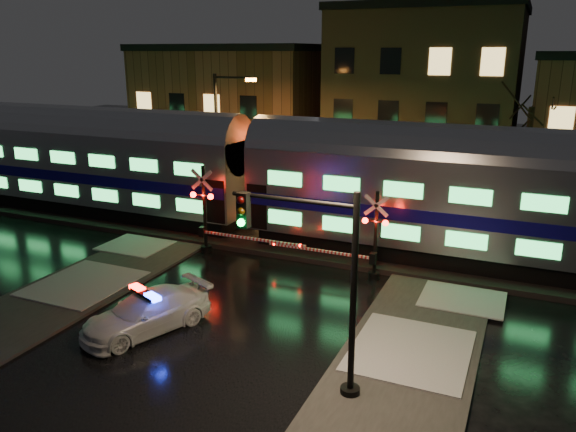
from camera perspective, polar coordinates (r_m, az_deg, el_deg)
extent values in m
plane|color=black|center=(22.64, -2.48, -7.00)|extent=(120.00, 120.00, 0.00)
cube|color=black|center=(26.87, 2.19, -2.88)|extent=(90.00, 4.20, 0.24)
cube|color=#2D2D2D|center=(22.04, -25.39, -9.19)|extent=(4.00, 20.00, 0.12)
cube|color=#2D2D2D|center=(15.71, 9.99, -18.52)|extent=(4.00, 20.00, 0.12)
cube|color=brown|center=(46.52, -5.13, 10.80)|extent=(14.00, 10.00, 9.00)
cube|color=brown|center=(41.89, 13.90, 11.50)|extent=(12.00, 11.00, 11.50)
cube|color=black|center=(35.62, -22.69, 1.55)|extent=(24.00, 2.40, 0.80)
cube|color=#B7BAC1|center=(35.16, -23.10, 5.18)|extent=(25.00, 3.05, 3.80)
cube|color=#0F0B7C|center=(35.23, -23.03, 4.54)|extent=(24.75, 3.09, 0.55)
cube|color=#3FF16D|center=(34.35, -24.74, 2.78)|extent=(21.00, 0.05, 0.62)
cube|color=#3FF16D|center=(34.02, -25.10, 5.73)|extent=(21.00, 0.05, 0.62)
cylinder|color=#B7BAC1|center=(34.90, -23.41, 7.91)|extent=(25.00, 3.05, 3.05)
cube|color=black|center=(25.08, 23.80, -4.51)|extent=(24.00, 2.40, 0.80)
cube|color=#B7BAC1|center=(24.41, 24.42, 0.56)|extent=(25.00, 3.05, 3.80)
cube|color=#0F0B7C|center=(24.51, 24.31, -0.34)|extent=(24.75, 3.09, 0.55)
cube|color=#3FF16D|center=(23.24, 24.08, -3.13)|extent=(21.00, 0.05, 0.62)
cube|color=#3FF16D|center=(22.74, 24.61, 1.15)|extent=(21.00, 0.05, 0.62)
cylinder|color=#B7BAC1|center=(24.04, 24.89, 4.45)|extent=(25.00, 3.05, 3.05)
imported|color=white|center=(19.48, -14.19, -9.50)|extent=(3.39, 4.81, 1.29)
cube|color=black|center=(19.19, -14.33, -7.65)|extent=(1.38, 0.84, 0.09)
cube|color=#FF0C05|center=(19.57, -15.05, -7.09)|extent=(0.66, 0.51, 0.15)
cube|color=#1426FF|center=(18.78, -13.59, -8.00)|extent=(0.66, 0.51, 0.15)
cylinder|color=black|center=(23.44, 8.71, -5.98)|extent=(0.46, 0.46, 0.28)
cylinder|color=black|center=(22.85, 8.90, -2.01)|extent=(0.15, 0.15, 3.70)
sphere|color=#FF0C05|center=(22.59, 7.83, -0.46)|extent=(0.24, 0.24, 0.24)
sphere|color=#FF0C05|center=(22.39, 9.88, -0.71)|extent=(0.24, 0.24, 0.24)
cube|color=white|center=(23.55, 3.20, -3.53)|extent=(4.62, 0.10, 0.10)
cube|color=black|center=(22.91, 8.64, -4.28)|extent=(0.25, 0.30, 0.45)
cylinder|color=black|center=(26.43, -8.31, -3.31)|extent=(0.51, 0.51, 0.31)
cylinder|color=black|center=(25.86, -8.48, 0.62)|extent=(0.16, 0.16, 4.07)
sphere|color=#FF0C05|center=(25.78, -9.62, 2.15)|extent=(0.26, 0.26, 0.26)
sphere|color=#FF0C05|center=(25.30, -7.88, 1.96)|extent=(0.26, 0.26, 0.26)
cube|color=white|center=(24.73, -3.67, -2.31)|extent=(5.09, 0.10, 0.10)
cube|color=black|center=(25.94, -8.68, -1.57)|extent=(0.25, 0.30, 0.45)
cylinder|color=black|center=(15.97, 6.31, -17.34)|extent=(0.53, 0.53, 0.29)
cylinder|color=black|center=(14.64, 6.65, -8.46)|extent=(0.17, 0.17, 5.71)
cylinder|color=black|center=(14.35, 0.42, 1.65)|extent=(3.43, 0.11, 0.11)
cube|color=black|center=(14.88, -4.54, 0.62)|extent=(0.30, 0.27, 0.95)
sphere|color=#0CFF3F|center=(14.83, -4.80, -0.67)|extent=(0.21, 0.21, 0.21)
cylinder|color=black|center=(32.58, -7.20, 7.29)|extent=(0.20, 0.20, 7.81)
cylinder|color=black|center=(31.63, -5.57, 13.83)|extent=(2.34, 0.12, 0.12)
cube|color=orange|center=(31.13, -3.78, 13.65)|extent=(0.54, 0.27, 0.18)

